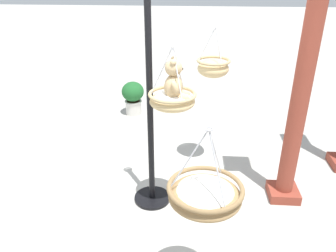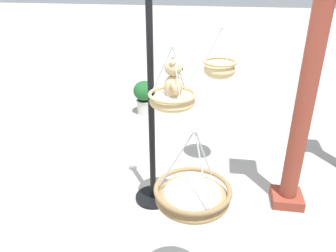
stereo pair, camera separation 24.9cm
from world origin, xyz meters
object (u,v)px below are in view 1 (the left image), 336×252
at_px(display_pole_central, 151,144).
at_px(potted_plant_tall_leafy, 133,96).
at_px(hanging_basket_with_teddy, 172,100).
at_px(hanging_basket_left_high, 213,67).
at_px(teddy_bear, 175,82).
at_px(hanging_basket_right_low, 205,194).
at_px(greenhouse_pillar_left, 302,90).

bearing_deg(display_pole_central, potted_plant_tall_leafy, -165.71).
bearing_deg(hanging_basket_with_teddy, hanging_basket_left_high, 156.02).
relative_size(hanging_basket_with_teddy, teddy_bear, 1.50).
distance_m(hanging_basket_right_low, potted_plant_tall_leafy, 4.15).
relative_size(hanging_basket_with_teddy, hanging_basket_right_low, 1.01).
bearing_deg(hanging_basket_left_high, teddy_bear, -22.96).
bearing_deg(hanging_basket_with_teddy, display_pole_central, -120.96).
xyz_separation_m(greenhouse_pillar_left, potted_plant_tall_leafy, (-2.40, -2.28, -1.05)).
distance_m(hanging_basket_with_teddy, hanging_basket_left_high, 1.13).
bearing_deg(teddy_bear, hanging_basket_with_teddy, -90.00).
xyz_separation_m(display_pole_central, greenhouse_pillar_left, (-0.18, 1.62, 0.63)).
xyz_separation_m(hanging_basket_left_high, hanging_basket_right_low, (2.21, -0.14, -0.33)).
height_order(hanging_basket_left_high, hanging_basket_right_low, hanging_basket_left_high).
bearing_deg(potted_plant_tall_leafy, teddy_bear, 18.80).
bearing_deg(hanging_basket_left_high, display_pole_central, -38.79).
bearing_deg(potted_plant_tall_leafy, greenhouse_pillar_left, 43.55).
relative_size(hanging_basket_with_teddy, hanging_basket_left_high, 1.02).
distance_m(hanging_basket_left_high, greenhouse_pillar_left, 1.16).
bearing_deg(hanging_basket_left_high, hanging_basket_right_low, -3.72).
height_order(display_pole_central, hanging_basket_right_low, display_pole_central).
bearing_deg(greenhouse_pillar_left, potted_plant_tall_leafy, -136.45).
height_order(hanging_basket_left_high, greenhouse_pillar_left, greenhouse_pillar_left).
bearing_deg(display_pole_central, hanging_basket_left_high, 141.21).
distance_m(teddy_bear, hanging_basket_left_high, 1.13).
distance_m(display_pole_central, greenhouse_pillar_left, 1.75).
bearing_deg(potted_plant_tall_leafy, hanging_basket_with_teddy, 18.39).
bearing_deg(hanging_basket_with_teddy, teddy_bear, 90.00).
bearing_deg(greenhouse_pillar_left, hanging_basket_right_low, -35.17).
height_order(hanging_basket_with_teddy, hanging_basket_left_high, hanging_basket_left_high).
relative_size(display_pole_central, hanging_basket_with_teddy, 3.85).
bearing_deg(potted_plant_tall_leafy, hanging_basket_right_low, 17.40).
distance_m(teddy_bear, potted_plant_tall_leafy, 3.12).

